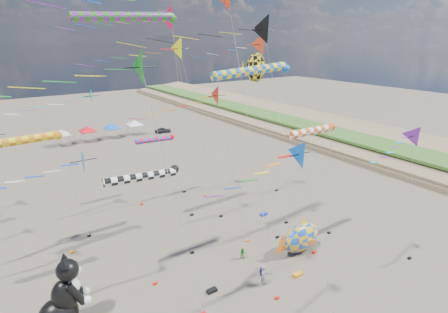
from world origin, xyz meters
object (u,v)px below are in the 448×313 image
at_px(child_green, 243,254).
at_px(parked_car, 163,130).
at_px(child_blue, 261,271).
at_px(person_adult, 264,276).
at_px(cat_inflatable, 60,292).
at_px(fish_inflatable, 301,238).

height_order(child_green, parked_car, child_green).
bearing_deg(child_green, child_blue, -61.50).
height_order(person_adult, child_blue, person_adult).
xyz_separation_m(person_adult, child_blue, (0.66, 1.11, -0.48)).
bearing_deg(cat_inflatable, parked_car, 66.46).
height_order(fish_inflatable, person_adult, fish_inflatable).
bearing_deg(child_green, cat_inflatable, -152.89).
bearing_deg(child_green, parked_car, 104.71).
height_order(fish_inflatable, child_green, fish_inflatable).
distance_m(cat_inflatable, fish_inflatable, 21.62).
bearing_deg(child_blue, parked_car, 52.71).
height_order(child_blue, parked_car, parked_car).
bearing_deg(person_adult, cat_inflatable, 129.53).
relative_size(child_green, child_blue, 1.33).
bearing_deg(child_blue, child_green, 65.75).
height_order(fish_inflatable, parked_car, fish_inflatable).
height_order(fish_inflatable, child_blue, fish_inflatable).
distance_m(cat_inflatable, child_blue, 16.43).
distance_m(person_adult, child_blue, 1.38).
bearing_deg(person_adult, child_blue, 27.68).
xyz_separation_m(person_adult, child_green, (0.79, 3.98, -0.33)).
bearing_deg(child_blue, fish_inflatable, -15.44).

